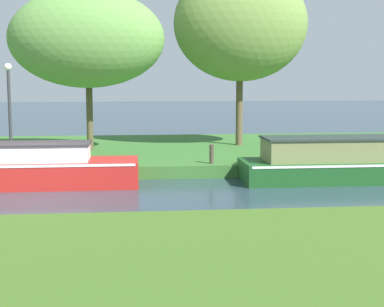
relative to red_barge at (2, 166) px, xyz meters
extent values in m
plane|color=#2A3D49|center=(1.22, -1.20, -0.60)|extent=(120.00, 120.00, 0.00)
cube|color=#376C2C|center=(1.22, 5.80, -0.40)|extent=(72.00, 10.00, 0.40)
cube|color=red|center=(0.03, 0.00, -0.23)|extent=(7.70, 1.68, 0.76)
cube|color=white|center=(0.03, 0.00, 0.11)|extent=(7.54, 1.71, 0.07)
cube|color=white|center=(0.29, 0.00, 0.38)|extent=(4.34, 1.27, 0.46)
cube|color=#342E32|center=(0.29, 0.00, 0.64)|extent=(4.44, 1.34, 0.06)
cube|color=#1A4F1F|center=(10.91, 0.00, -0.28)|extent=(7.83, 1.93, 0.64)
cube|color=white|center=(10.91, 0.00, -0.01)|extent=(7.67, 1.96, 0.07)
cube|color=olive|center=(10.51, 0.00, 0.36)|extent=(5.65, 1.46, 0.65)
cube|color=#28342F|center=(10.51, 0.00, 0.72)|extent=(5.75, 1.54, 0.06)
cylinder|color=brown|center=(2.15, 5.06, 1.37)|extent=(0.24, 0.24, 3.14)
ellipsoid|color=#669B48|center=(2.15, 4.52, 3.90)|extent=(5.58, 3.32, 3.52)
cylinder|color=brown|center=(8.03, 6.26, 1.59)|extent=(0.27, 0.27, 3.58)
ellipsoid|color=olive|center=(8.03, 6.11, 4.62)|extent=(5.32, 3.64, 4.51)
cylinder|color=#333338|center=(-0.20, 2.32, 1.27)|extent=(0.10, 0.10, 2.94)
sphere|color=white|center=(-0.20, 2.32, 2.86)|extent=(0.24, 0.24, 0.24)
cylinder|color=#483E32|center=(6.23, 1.28, 0.10)|extent=(0.14, 0.14, 0.61)
camera|label=1|loc=(3.73, -16.94, 2.54)|focal=54.49mm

